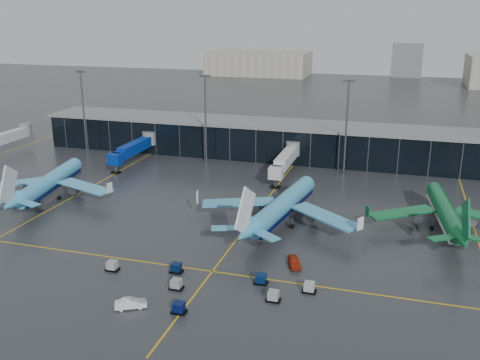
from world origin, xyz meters
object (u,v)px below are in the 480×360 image
(airliner_arkefly, at_px, (49,172))
(airliner_aer_lingus, at_px, (446,201))
(airliner_klm_near, at_px, (283,194))
(service_van_white, at_px, (131,303))
(mobile_airstair, at_px, (263,230))
(service_van_red, at_px, (294,262))
(baggage_carts, at_px, (211,284))

(airliner_arkefly, bearing_deg, airliner_aer_lingus, -5.87)
(airliner_klm_near, height_order, service_van_white, airliner_klm_near)
(airliner_arkefly, relative_size, mobile_airstair, 10.40)
(airliner_arkefly, xyz_separation_m, service_van_red, (62.95, -19.45, -5.23))
(airliner_arkefly, relative_size, baggage_carts, 1.10)
(service_van_red, relative_size, service_van_white, 1.01)
(service_van_white, bearing_deg, baggage_carts, -74.38)
(baggage_carts, bearing_deg, airliner_klm_near, 80.87)
(service_van_red, bearing_deg, airliner_klm_near, 88.35)
(service_van_red, bearing_deg, service_van_white, -154.77)
(mobile_airstair, bearing_deg, service_van_red, -75.92)
(baggage_carts, distance_m, service_van_red, 16.12)
(airliner_aer_lingus, distance_m, service_van_white, 66.23)
(airliner_arkefly, relative_size, airliner_aer_lingus, 1.05)
(airliner_arkefly, height_order, airliner_aer_lingus, airliner_arkefly)
(airliner_klm_near, bearing_deg, service_van_white, -101.15)
(mobile_airstair, bearing_deg, baggage_carts, -117.59)
(airliner_aer_lingus, relative_size, service_van_red, 7.79)
(airliner_aer_lingus, height_order, baggage_carts, airliner_aer_lingus)
(mobile_airstair, height_order, service_van_red, mobile_airstair)
(airliner_klm_near, bearing_deg, mobile_airstair, -100.68)
(baggage_carts, bearing_deg, airliner_arkefly, 149.04)
(airliner_arkefly, height_order, service_van_white, airliner_arkefly)
(baggage_carts, xyz_separation_m, mobile_airstair, (2.48, 23.73, 0.01))
(mobile_airstair, bearing_deg, airliner_klm_near, 48.99)
(airliner_klm_near, bearing_deg, airliner_aer_lingus, 21.00)
(baggage_carts, xyz_separation_m, service_van_red, (11.22, 11.57, 0.06))
(mobile_airstair, xyz_separation_m, service_van_red, (8.73, -12.16, 0.05))
(airliner_arkefly, distance_m, mobile_airstair, 54.96)
(service_van_red, bearing_deg, baggage_carts, -153.94)
(airliner_arkefly, distance_m, airliner_aer_lingus, 89.09)
(airliner_klm_near, xyz_separation_m, baggage_carts, (-4.94, -30.70, -5.61))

